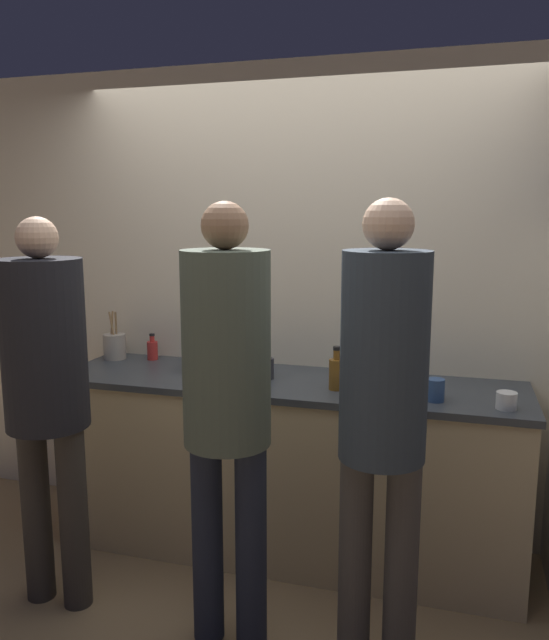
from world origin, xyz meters
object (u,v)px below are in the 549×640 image
object	(u,v)px
person_center	(227,390)
bottle_dark	(268,367)
person_left	(46,378)
cup_white	(506,401)
fruit_bowl	(211,361)
bottle_amber	(336,373)
person_right	(383,406)
bottle_red	(152,349)
cup_blue	(435,390)
utensil_crock	(115,346)

from	to	relation	value
person_center	bottle_dark	world-z (taller)	person_center
person_left	cup_white	bearing A→B (deg)	15.60
fruit_bowl	bottle_amber	bearing A→B (deg)	-14.26
fruit_bowl	person_right	bearing A→B (deg)	-39.51
person_left	bottle_red	bearing A→B (deg)	88.52
bottle_amber	bottle_dark	world-z (taller)	bottle_amber
person_left	cup_blue	size ratio (longest dim) A/B	17.10
person_center	bottle_dark	xyz separation A→B (m)	(-0.07, 0.77, -0.10)
fruit_bowl	cup_blue	distance (m)	1.23
person_left	person_right	size ratio (longest dim) A/B	0.96
person_left	bottle_red	distance (m)	0.96
person_right	fruit_bowl	xyz separation A→B (m)	(-1.04, 0.85, -0.10)
fruit_bowl	bottle_dark	bearing A→B (deg)	-14.12
bottle_dark	cup_blue	xyz separation A→B (m)	(0.85, -0.16, -0.01)
person_right	bottle_red	size ratio (longest dim) A/B	11.98
cup_blue	cup_white	bearing A→B (deg)	-6.31
bottle_red	cup_blue	world-z (taller)	bottle_red
bottle_dark	bottle_red	world-z (taller)	bottle_dark
fruit_bowl	utensil_crock	bearing A→B (deg)	172.64
cup_blue	cup_white	xyz separation A→B (m)	(0.31, -0.03, -0.01)
bottle_amber	cup_white	bearing A→B (deg)	-6.74
person_left	cup_blue	bearing A→B (deg)	19.35
cup_white	fruit_bowl	bearing A→B (deg)	169.56
bottle_dark	person_left	bearing A→B (deg)	-137.36
person_right	cup_blue	bearing A→B (deg)	74.23
utensil_crock	cup_white	bearing A→B (deg)	-9.53
bottle_dark	person_right	bearing A→B (deg)	-48.32
person_center	bottle_amber	world-z (taller)	person_center
cup_white	cup_blue	bearing A→B (deg)	173.69
fruit_bowl	utensil_crock	xyz separation A→B (m)	(-0.64, 0.08, 0.03)
bottle_red	cup_blue	xyz separation A→B (m)	(1.63, -0.37, -0.01)
person_right	bottle_amber	xyz separation A→B (m)	(-0.30, 0.67, -0.06)
person_center	bottle_amber	xyz separation A→B (m)	(0.31, 0.68, -0.08)
person_center	bottle_red	world-z (taller)	person_center
utensil_crock	bottle_red	distance (m)	0.23
person_right	fruit_bowl	distance (m)	1.35
person_center	utensil_crock	world-z (taller)	person_center
bottle_red	cup_white	bearing A→B (deg)	-11.90
cup_white	bottle_dark	bearing A→B (deg)	170.71
utensil_crock	cup_blue	bearing A→B (deg)	-10.05
utensil_crock	bottle_dark	size ratio (longest dim) A/B	1.82
bottle_amber	bottle_dark	distance (m)	0.39
cup_blue	person_right	bearing A→B (deg)	-105.77
person_center	person_right	distance (m)	0.61
bottle_amber	cup_blue	world-z (taller)	bottle_amber
person_left	person_center	xyz separation A→B (m)	(0.87, -0.04, 0.03)
person_left	bottle_red	xyz separation A→B (m)	(0.02, 0.96, -0.07)
person_right	cup_white	world-z (taller)	person_right
cup_white	person_right	bearing A→B (deg)	-129.68
person_center	cup_blue	size ratio (longest dim) A/B	17.68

